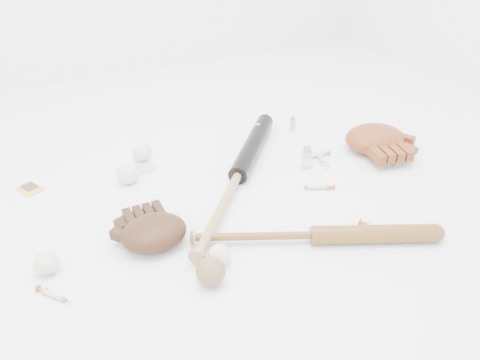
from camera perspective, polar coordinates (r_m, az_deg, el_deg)
name	(u,v)px	position (r m, az deg, el deg)	size (l,w,h in m)	color
bat_dark	(238,175)	(1.69, -0.23, 0.64)	(0.98, 0.07, 0.07)	black
bat_wood	(314,235)	(1.44, 8.97, -6.67)	(0.79, 0.06, 0.06)	brown
glove_dark	(154,232)	(1.43, -10.47, -6.26)	(0.24, 0.24, 0.09)	#341C0E
glove_tan	(375,138)	(1.98, 16.15, 4.89)	(0.29, 0.29, 0.11)	brown
trading_card	(30,189)	(1.83, -24.23, -0.99)	(0.06, 0.09, 0.00)	gold
pedestal	(144,165)	(1.82, -11.67, 1.84)	(0.07, 0.07, 0.04)	white
baseball_on_pedestal	(142,152)	(1.79, -11.86, 3.40)	(0.07, 0.07, 0.07)	silver
baseball_left	(46,262)	(1.42, -22.54, -9.27)	(0.07, 0.07, 0.07)	silver
baseball_upper	(127,173)	(1.74, -13.56, 0.80)	(0.08, 0.08, 0.08)	silver
baseball_mid	(219,255)	(1.35, -2.53, -9.14)	(0.07, 0.07, 0.07)	silver
baseball_aged	(210,272)	(1.29, -3.62, -11.09)	(0.08, 0.08, 0.08)	brown
syringe_0	(54,295)	(1.36, -21.70, -12.92)	(0.14, 0.02, 0.02)	#ADBCC6
syringe_1	(317,187)	(1.69, 9.34, -0.86)	(0.15, 0.03, 0.02)	#ADBCC6
syringe_2	(321,159)	(1.87, 9.87, 2.52)	(0.16, 0.03, 0.02)	#ADBCC6
syringe_3	(380,229)	(1.54, 16.67, -5.75)	(0.16, 0.03, 0.02)	#ADBCC6
syringe_4	(317,155)	(1.90, 9.32, 2.97)	(0.14, 0.02, 0.02)	#ADBCC6
vial_0	(257,132)	(1.99, 2.14, 5.87)	(0.03, 0.03, 0.07)	#ADB6BE
vial_1	(293,124)	(2.09, 6.46, 6.84)	(0.03, 0.03, 0.06)	#ADB6BE
vial_2	(307,155)	(1.84, 8.19, 3.08)	(0.03, 0.03, 0.07)	#ADB6BE
vial_3	(307,157)	(1.80, 8.11, 2.74)	(0.04, 0.04, 0.09)	#ADB6BE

